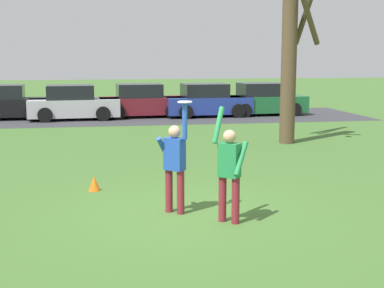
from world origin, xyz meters
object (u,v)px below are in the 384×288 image
object	(u,v)px
parked_car_black	(3,104)
parked_car_silver	(73,104)
parked_car_blue	(207,101)
person_catcher	(175,161)
bare_tree_tall	(289,43)
frisbee_disc	(185,102)
parked_car_maroon	(142,102)
parked_car_green	(263,100)
person_defender	(229,168)
field_cone_orange	(94,183)

from	to	relation	value
parked_car_black	parked_car_silver	size ratio (longest dim) A/B	1.00
parked_car_silver	parked_car_blue	size ratio (longest dim) A/B	1.00
person_catcher	bare_tree_tall	distance (m)	9.35
frisbee_disc	parked_car_maroon	bearing A→B (deg)	88.23
bare_tree_tall	parked_car_silver	bearing A→B (deg)	131.83
parked_car_green	person_defender	bearing A→B (deg)	-111.91
bare_tree_tall	field_cone_orange	distance (m)	9.08
person_defender	field_cone_orange	distance (m)	3.70
parked_car_silver	person_catcher	bearing A→B (deg)	-83.98
bare_tree_tall	parked_car_maroon	bearing A→B (deg)	115.39
person_catcher	field_cone_orange	xyz separation A→B (m)	(-1.50, 1.99, -0.82)
person_defender	parked_car_blue	bearing A→B (deg)	-58.89
parked_car_black	person_defender	bearing A→B (deg)	-72.21
person_catcher	field_cone_orange	distance (m)	2.62
parked_car_silver	bare_tree_tall	distance (m)	11.40
person_catcher	parked_car_green	bearing A→B (deg)	108.76
person_defender	frisbee_disc	distance (m)	1.44
parked_car_silver	parked_car_maroon	size ratio (longest dim) A/B	1.00
person_catcher	frisbee_disc	distance (m)	1.13
parked_car_maroon	bare_tree_tall	xyz separation A→B (m)	(4.19, -8.83, 2.60)
person_defender	parked_car_black	size ratio (longest dim) A/B	0.49
parked_car_blue	field_cone_orange	world-z (taller)	parked_car_blue
person_defender	frisbee_disc	xyz separation A→B (m)	(-0.69, 0.60, 1.11)
parked_car_maroon	parked_car_black	bearing A→B (deg)	175.68
parked_car_maroon	parked_car_green	world-z (taller)	same
bare_tree_tall	parked_car_green	bearing A→B (deg)	78.09
frisbee_disc	parked_car_black	distance (m)	17.81
person_defender	bare_tree_tall	bearing A→B (deg)	-74.55
parked_car_maroon	bare_tree_tall	world-z (taller)	bare_tree_tall
person_defender	parked_car_black	distance (m)	18.56
person_catcher	parked_car_blue	size ratio (longest dim) A/B	0.50
parked_car_maroon	frisbee_disc	bearing A→B (deg)	-94.79
parked_car_blue	bare_tree_tall	distance (m)	8.98
parked_car_maroon	parked_car_green	distance (m)	6.03
parked_car_black	field_cone_orange	bearing A→B (deg)	-76.85
person_catcher	person_defender	xyz separation A→B (m)	(0.86, -0.75, -0.00)
parked_car_black	parked_car_blue	xyz separation A→B (m)	(9.56, -0.45, 0.00)
person_catcher	field_cone_orange	bearing A→B (deg)	168.09
person_catcher	bare_tree_tall	bearing A→B (deg)	98.49
parked_car_green	parked_car_blue	bearing A→B (deg)	-178.61
frisbee_disc	parked_car_blue	distance (m)	16.76
parked_car_green	bare_tree_tall	world-z (taller)	bare_tree_tall
parked_car_blue	parked_car_black	bearing A→B (deg)	174.31
parked_car_black	frisbee_disc	bearing A→B (deg)	-73.60
person_defender	parked_car_black	world-z (taller)	person_defender
person_defender	frisbee_disc	bearing A→B (deg)	0.00
field_cone_orange	parked_car_blue	bearing A→B (deg)	69.41
frisbee_disc	person_catcher	bearing A→B (deg)	138.94
parked_car_blue	parked_car_green	size ratio (longest dim) A/B	1.00
parked_car_black	bare_tree_tall	size ratio (longest dim) A/B	0.58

